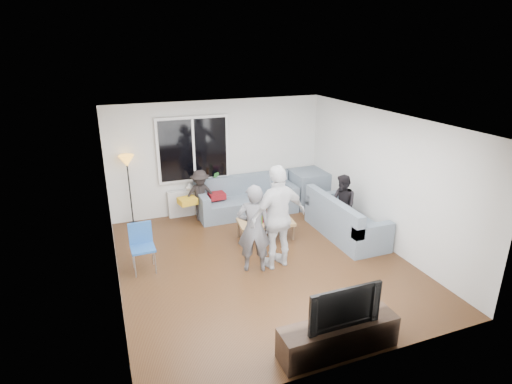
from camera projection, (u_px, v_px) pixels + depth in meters
name	position (u px, v px, depth m)	size (l,w,h in m)	color
floor	(263.00, 263.00, 7.57)	(5.00, 5.50, 0.04)	#56351C
ceiling	(263.00, 119.00, 6.67)	(5.00, 5.50, 0.04)	white
wall_back	(219.00, 157.00, 9.55)	(5.00, 0.04, 2.60)	silver
wall_front	(354.00, 275.00, 4.69)	(5.00, 0.04, 2.60)	silver
wall_left	(109.00, 216.00, 6.27)	(0.04, 5.50, 2.60)	silver
wall_right	(384.00, 179.00, 7.97)	(0.04, 5.50, 2.60)	silver
window_frame	(193.00, 149.00, 9.19)	(1.62, 0.06, 1.47)	white
window_glass	(194.00, 150.00, 9.16)	(1.50, 0.02, 1.35)	black
window_mullion	(194.00, 150.00, 9.15)	(0.05, 0.03, 1.35)	white
radiator	(196.00, 202.00, 9.58)	(1.30, 0.12, 0.62)	silver
potted_plant	(215.00, 179.00, 9.54)	(0.21, 0.17, 0.38)	#2C6F2C
vase	(189.00, 187.00, 9.37)	(0.17, 0.17, 0.17)	white
sofa_back_section	(247.00, 196.00, 9.58)	(2.30, 0.85, 0.85)	slate
sofa_right_section	(346.00, 216.00, 8.47)	(0.85, 2.00, 0.85)	slate
sofa_corner	(309.00, 188.00, 10.13)	(0.85, 0.85, 0.85)	slate
cushion_yellow	(187.00, 201.00, 9.07)	(0.38, 0.32, 0.14)	gold
cushion_red	(217.00, 196.00, 9.37)	(0.36, 0.30, 0.13)	maroon
coffee_table	(266.00, 230.00, 8.39)	(1.10, 0.60, 0.40)	#9F714C
pitcher	(264.00, 217.00, 8.29)	(0.17, 0.17, 0.17)	maroon
side_chair	(143.00, 249.00, 7.13)	(0.40, 0.40, 0.86)	#265AA7
floor_lamp	(130.00, 191.00, 8.87)	(0.32, 0.32, 1.56)	orange
player_left	(254.00, 229.00, 7.05)	(0.58, 0.38, 1.58)	#535358
player_right	(278.00, 217.00, 7.14)	(1.10, 0.46, 1.87)	silver
spectator_right	(342.00, 205.00, 8.55)	(0.61, 0.47, 1.25)	black
spectator_back	(201.00, 195.00, 9.19)	(0.75, 0.43, 1.17)	black
tv_console	(338.00, 337.00, 5.31)	(1.60, 0.40, 0.44)	#332419
television	(341.00, 304.00, 5.14)	(0.99, 0.13, 0.57)	black
bottle_a	(251.00, 217.00, 8.25)	(0.07, 0.07, 0.20)	orange
bottle_d	(277.00, 216.00, 8.26)	(0.07, 0.07, 0.23)	orange
bottle_c	(268.00, 213.00, 8.43)	(0.07, 0.07, 0.20)	black
bottle_b	(261.00, 219.00, 8.15)	(0.08, 0.08, 0.22)	#3C8117
bottle_e	(277.00, 212.00, 8.48)	(0.07, 0.07, 0.23)	black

